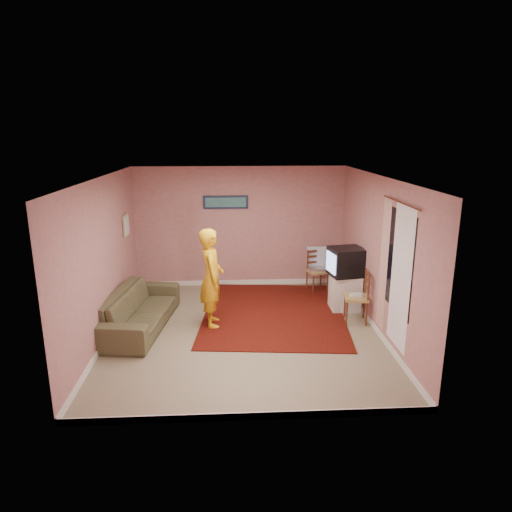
{
  "coord_description": "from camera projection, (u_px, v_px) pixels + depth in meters",
  "views": [
    {
      "loc": [
        -0.2,
        -7.17,
        3.27
      ],
      "look_at": [
        0.24,
        0.6,
        1.16
      ],
      "focal_mm": 32.0,
      "sensor_mm": 36.0,
      "label": 1
    }
  ],
  "objects": [
    {
      "name": "person",
      "position": [
        212.0,
        278.0,
        7.82
      ],
      "size": [
        0.47,
        0.66,
        1.73
      ],
      "primitive_type": "imported",
      "rotation": [
        0.0,
        0.0,
        1.66
      ],
      "color": "#EEAC16",
      "rests_on": "ground"
    },
    {
      "name": "baseboard_right",
      "position": [
        373.0,
        325.0,
        7.88
      ],
      "size": [
        0.02,
        5.0,
        0.1
      ],
      "primitive_type": "cube",
      "color": "white",
      "rests_on": "ground"
    },
    {
      "name": "curtain_rod",
      "position": [
        401.0,
        203.0,
        6.42
      ],
      "size": [
        0.02,
        1.4,
        0.02
      ],
      "primitive_type": "cylinder",
      "rotation": [
        1.57,
        0.0,
        0.0
      ],
      "color": "brown",
      "rests_on": "wall_right"
    },
    {
      "name": "curtain_sheer",
      "position": [
        401.0,
        278.0,
        6.56
      ],
      "size": [
        0.01,
        0.75,
        2.1
      ],
      "primitive_type": "cube",
      "color": "white",
      "rests_on": "wall_right"
    },
    {
      "name": "ceiling",
      "position": [
        243.0,
        177.0,
        7.09
      ],
      "size": [
        4.5,
        5.0,
        0.02
      ],
      "primitive_type": "cube",
      "color": "silver",
      "rests_on": "wall_back"
    },
    {
      "name": "area_rug",
      "position": [
        274.0,
        313.0,
        8.55
      ],
      "size": [
        2.85,
        3.43,
        0.02
      ],
      "primitive_type": "cube",
      "rotation": [
        0.0,
        0.0,
        -0.09
      ],
      "color": "black",
      "rests_on": "ground"
    },
    {
      "name": "wall_right",
      "position": [
        379.0,
        256.0,
        7.56
      ],
      "size": [
        0.02,
        5.0,
        2.6
      ],
      "primitive_type": "cube",
      "color": "tan",
      "rests_on": "ground"
    },
    {
      "name": "wall_left",
      "position": [
        103.0,
        260.0,
        7.31
      ],
      "size": [
        0.02,
        5.0,
        2.6
      ],
      "primitive_type": "cube",
      "color": "tan",
      "rests_on": "ground"
    },
    {
      "name": "blue_throw",
      "position": [
        316.0,
        257.0,
        9.8
      ],
      "size": [
        0.42,
        0.05,
        0.44
      ],
      "primitive_type": "cube",
      "color": "#93BCF1",
      "rests_on": "chair_a"
    },
    {
      "name": "baseboard_front",
      "position": [
        251.0,
        416.0,
        5.36
      ],
      "size": [
        4.5,
        0.02,
        0.1
      ],
      "primitive_type": "cube",
      "color": "white",
      "rests_on": "ground"
    },
    {
      "name": "wall_front",
      "position": [
        250.0,
        318.0,
        5.02
      ],
      "size": [
        4.5,
        0.02,
        2.6
      ],
      "primitive_type": "cube",
      "color": "tan",
      "rests_on": "ground"
    },
    {
      "name": "chair_a",
      "position": [
        318.0,
        267.0,
        9.67
      ],
      "size": [
        0.48,
        0.47,
        0.47
      ],
      "rotation": [
        0.0,
        0.0,
        0.28
      ],
      "color": "#A88851",
      "rests_on": "ground"
    },
    {
      "name": "sofa",
      "position": [
        139.0,
        309.0,
        7.85
      ],
      "size": [
        1.17,
        2.36,
        0.66
      ],
      "primitive_type": "imported",
      "rotation": [
        0.0,
        0.0,
        1.44
      ],
      "color": "#4A432D",
      "rests_on": "ground"
    },
    {
      "name": "crt_tv",
      "position": [
        346.0,
        262.0,
        8.51
      ],
      "size": [
        0.69,
        0.64,
        0.52
      ],
      "rotation": [
        0.0,
        0.0,
        0.17
      ],
      "color": "black",
      "rests_on": "tv_cabinet"
    },
    {
      "name": "picture_left",
      "position": [
        126.0,
        225.0,
        8.79
      ],
      "size": [
        0.04,
        0.38,
        0.42
      ],
      "color": "tan",
      "rests_on": "wall_left"
    },
    {
      "name": "tv_cabinet",
      "position": [
        345.0,
        292.0,
        8.67
      ],
      "size": [
        0.54,
        0.49,
        0.68
      ],
      "primitive_type": "cube",
      "color": "white",
      "rests_on": "ground"
    },
    {
      "name": "chair_b",
      "position": [
        357.0,
        291.0,
        8.03
      ],
      "size": [
        0.46,
        0.48,
        0.51
      ],
      "rotation": [
        0.0,
        0.0,
        -1.72
      ],
      "color": "#A88851",
      "rests_on": "ground"
    },
    {
      "name": "ground",
      "position": [
        244.0,
        331.0,
        7.77
      ],
      "size": [
        5.0,
        5.0,
        0.0
      ],
      "primitive_type": "plane",
      "color": "gray",
      "rests_on": "ground"
    },
    {
      "name": "window",
      "position": [
        399.0,
        262.0,
        6.65
      ],
      "size": [
        0.01,
        1.1,
        1.5
      ],
      "primitive_type": "cube",
      "color": "black",
      "rests_on": "wall_right"
    },
    {
      "name": "baseboard_back",
      "position": [
        241.0,
        282.0,
        10.16
      ],
      "size": [
        4.5,
        0.02,
        0.1
      ],
      "primitive_type": "cube",
      "color": "white",
      "rests_on": "ground"
    },
    {
      "name": "game_console",
      "position": [
        356.0,
        295.0,
        8.05
      ],
      "size": [
        0.21,
        0.16,
        0.04
      ],
      "primitive_type": "cube",
      "rotation": [
        0.0,
        0.0,
        0.09
      ],
      "color": "silver",
      "rests_on": "chair_b"
    },
    {
      "name": "curtain_floral",
      "position": [
        384.0,
        265.0,
        7.23
      ],
      "size": [
        0.01,
        0.35,
        2.1
      ],
      "primitive_type": "cube",
      "color": "beige",
      "rests_on": "wall_right"
    },
    {
      "name": "wall_back",
      "position": [
        240.0,
        227.0,
        9.84
      ],
      "size": [
        4.5,
        0.02,
        2.6
      ],
      "primitive_type": "cube",
      "color": "tan",
      "rests_on": "ground"
    },
    {
      "name": "dvd_player",
      "position": [
        318.0,
        269.0,
        9.68
      ],
      "size": [
        0.39,
        0.29,
        0.06
      ],
      "primitive_type": "cube",
      "rotation": [
        0.0,
        0.0,
        -0.06
      ],
      "color": "#BCBCC1",
      "rests_on": "chair_a"
    },
    {
      "name": "picture_back",
      "position": [
        226.0,
        202.0,
        9.65
      ],
      "size": [
        0.95,
        0.04,
        0.28
      ],
      "color": "#141D38",
      "rests_on": "wall_back"
    },
    {
      "name": "baseboard_left",
      "position": [
        111.0,
        332.0,
        7.64
      ],
      "size": [
        0.02,
        5.0,
        0.1
      ],
      "primitive_type": "cube",
      "color": "white",
      "rests_on": "ground"
    }
  ]
}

